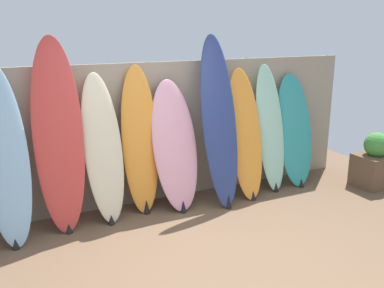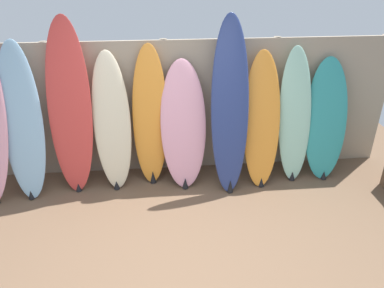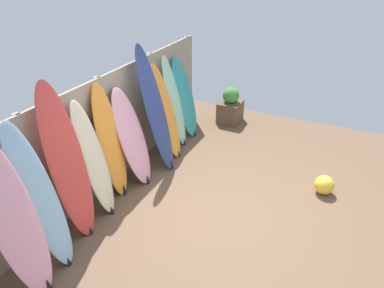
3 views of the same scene
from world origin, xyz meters
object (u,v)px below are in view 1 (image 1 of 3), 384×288
(surfboard_cream_3, at_px, (103,149))
(surfboard_seafoam_8, at_px, (270,129))
(surfboard_orange_7, at_px, (245,135))
(surfboard_navy_6, at_px, (219,122))
(surfboard_teal_9, at_px, (295,131))
(surfboard_red_2, at_px, (58,137))
(surfboard_orange_4, at_px, (140,141))
(planter_box, at_px, (375,163))
(surfboard_pink_5, at_px, (175,146))
(surfboard_skyblue_1, at_px, (4,157))

(surfboard_cream_3, bearing_deg, surfboard_seafoam_8, -0.28)
(surfboard_orange_7, relative_size, surfboard_seafoam_8, 0.98)
(surfboard_navy_6, distance_m, surfboard_teal_9, 1.35)
(surfboard_navy_6, height_order, surfboard_teal_9, surfboard_navy_6)
(surfboard_teal_9, bearing_deg, surfboard_seafoam_8, -179.18)
(surfboard_navy_6, xyz_separation_m, surfboard_teal_9, (1.32, 0.13, -0.28))
(surfboard_red_2, relative_size, surfboard_orange_7, 1.26)
(surfboard_cream_3, distance_m, surfboard_navy_6, 1.48)
(surfboard_orange_7, bearing_deg, surfboard_orange_4, 174.08)
(surfboard_navy_6, relative_size, surfboard_teal_9, 1.36)
(surfboard_red_2, bearing_deg, planter_box, -8.31)
(surfboard_seafoam_8, height_order, planter_box, surfboard_seafoam_8)
(surfboard_teal_9, bearing_deg, surfboard_cream_3, 179.89)
(surfboard_red_2, relative_size, surfboard_pink_5, 1.33)
(surfboard_skyblue_1, xyz_separation_m, surfboard_teal_9, (3.82, 0.08, -0.15))
(surfboard_cream_3, xyz_separation_m, surfboard_orange_7, (1.89, -0.08, -0.02))
(surfboard_skyblue_1, xyz_separation_m, surfboard_orange_4, (1.52, 0.15, -0.05))
(surfboard_seafoam_8, bearing_deg, surfboard_cream_3, 179.72)
(surfboard_cream_3, height_order, surfboard_seafoam_8, surfboard_seafoam_8)
(surfboard_cream_3, bearing_deg, surfboard_navy_6, -5.28)
(surfboard_red_2, height_order, surfboard_orange_4, surfboard_red_2)
(surfboard_skyblue_1, relative_size, surfboard_red_2, 0.88)
(surfboard_seafoam_8, relative_size, planter_box, 2.21)
(surfboard_orange_7, distance_m, surfboard_teal_9, 0.89)
(surfboard_navy_6, relative_size, surfboard_orange_7, 1.26)
(surfboard_red_2, height_order, surfboard_seafoam_8, surfboard_red_2)
(surfboard_pink_5, xyz_separation_m, surfboard_navy_6, (0.57, -0.10, 0.27))
(surfboard_cream_3, xyz_separation_m, surfboard_pink_5, (0.89, -0.03, -0.06))
(surfboard_navy_6, xyz_separation_m, surfboard_orange_7, (0.43, 0.05, -0.22))
(surfboard_orange_4, relative_size, surfboard_orange_7, 1.05)
(surfboard_skyblue_1, xyz_separation_m, surfboard_seafoam_8, (3.39, 0.07, -0.08))
(surfboard_red_2, distance_m, surfboard_teal_9, 3.27)
(surfboard_cream_3, relative_size, planter_box, 2.21)
(planter_box, bearing_deg, surfboard_teal_9, 147.28)
(surfboard_cream_3, bearing_deg, surfboard_orange_4, 7.71)
(surfboard_skyblue_1, xyz_separation_m, surfboard_red_2, (0.56, 0.07, 0.13))
(surfboard_orange_4, distance_m, surfboard_seafoam_8, 1.87)
(surfboard_cream_3, distance_m, surfboard_pink_5, 0.89)
(planter_box, bearing_deg, surfboard_navy_6, 167.85)
(surfboard_cream_3, xyz_separation_m, surfboard_orange_4, (0.47, 0.06, 0.02))
(surfboard_cream_3, height_order, surfboard_orange_7, surfboard_cream_3)
(surfboard_pink_5, xyz_separation_m, surfboard_teal_9, (1.89, 0.03, -0.01))
(surfboard_skyblue_1, bearing_deg, surfboard_red_2, 7.47)
(surfboard_navy_6, bearing_deg, surfboard_orange_7, 6.85)
(surfboard_teal_9, bearing_deg, surfboard_skyblue_1, -178.83)
(surfboard_orange_4, bearing_deg, surfboard_skyblue_1, -174.45)
(surfboard_skyblue_1, xyz_separation_m, surfboard_pink_5, (1.94, 0.05, -0.14))
(surfboard_navy_6, bearing_deg, surfboard_pink_5, 169.56)
(surfboard_skyblue_1, bearing_deg, surfboard_cream_3, 4.56)
(surfboard_red_2, relative_size, planter_box, 2.73)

